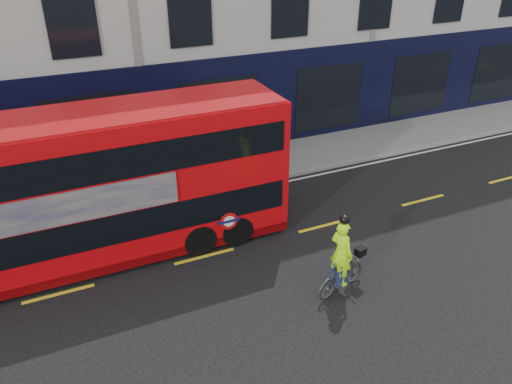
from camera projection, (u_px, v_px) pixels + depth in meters
ground at (223, 287)px, 13.20m from camera, size 120.00×120.00×0.00m
pavement at (160, 182)px, 18.37m from camera, size 60.00×3.00×0.12m
kerb at (171, 200)px, 17.17m from camera, size 60.00×0.12×0.13m
road_edge_line at (174, 206)px, 16.96m from camera, size 58.00×0.10×0.01m
lane_dashes at (205, 256)px, 14.40m from camera, size 58.00×0.12×0.01m
bus at (97, 187)px, 13.48m from camera, size 10.62×2.47×4.27m
cyclist at (341, 266)px, 12.68m from camera, size 1.73×0.92×2.35m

